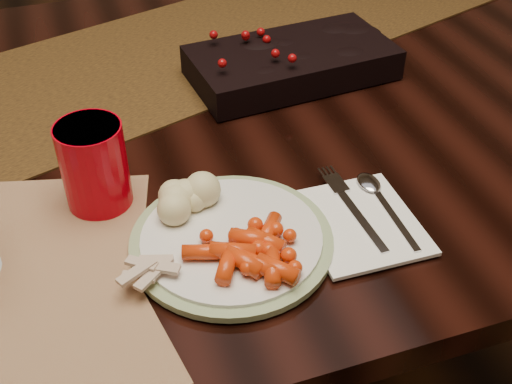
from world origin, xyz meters
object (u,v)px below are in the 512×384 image
object	(u,v)px
centerpiece	(292,58)
baby_carrots	(256,255)
red_cup	(94,165)
dining_table	(195,282)
dinner_plate	(232,239)
mashed_potatoes	(186,196)
turkey_shreds	(147,268)
napkin	(359,223)

from	to	relation	value
centerpiece	baby_carrots	size ratio (longest dim) A/B	2.70
centerpiece	red_cup	world-z (taller)	red_cup
dining_table	dinner_plate	distance (m)	0.49
mashed_potatoes	red_cup	size ratio (longest dim) A/B	0.72
centerpiece	turkey_shreds	distance (m)	0.50
baby_carrots	turkey_shreds	bearing A→B (deg)	169.16
red_cup	dinner_plate	bearing A→B (deg)	-43.70
dinner_plate	red_cup	distance (m)	0.19
baby_carrots	mashed_potatoes	size ratio (longest dim) A/B	1.50
centerpiece	baby_carrots	bearing A→B (deg)	-116.08
dining_table	turkey_shreds	size ratio (longest dim) A/B	28.08
centerpiece	dinner_plate	size ratio (longest dim) A/B	1.37
mashed_potatoes	red_cup	distance (m)	0.12
red_cup	napkin	bearing A→B (deg)	-26.53
dinner_plate	napkin	xyz separation A→B (m)	(0.16, -0.02, -0.00)
baby_carrots	red_cup	bearing A→B (deg)	129.19
centerpiece	napkin	size ratio (longest dim) A/B	2.09
baby_carrots	dining_table	bearing A→B (deg)	90.47
mashed_potatoes	napkin	xyz separation A→B (m)	(0.20, -0.08, -0.03)
centerpiece	dinner_plate	bearing A→B (deg)	-120.77
red_cup	mashed_potatoes	bearing A→B (deg)	-35.96
dining_table	red_cup	distance (m)	0.49
napkin	centerpiece	bearing A→B (deg)	82.67
baby_carrots	napkin	xyz separation A→B (m)	(0.15, 0.03, -0.02)
dinner_plate	turkey_shreds	world-z (taller)	turkey_shreds
red_cup	centerpiece	bearing A→B (deg)	33.18
centerpiece	mashed_potatoes	bearing A→B (deg)	-130.18
baby_carrots	centerpiece	bearing A→B (deg)	63.92
baby_carrots	turkey_shreds	xyz separation A→B (m)	(-0.12, 0.02, -0.00)
centerpiece	napkin	bearing A→B (deg)	-98.29
centerpiece	dinner_plate	distance (m)	0.41
centerpiece	mashed_potatoes	world-z (taller)	centerpiece
turkey_shreds	dinner_plate	bearing A→B (deg)	15.84
dinner_plate	napkin	size ratio (longest dim) A/B	1.52
centerpiece	red_cup	size ratio (longest dim) A/B	2.93
dining_table	centerpiece	xyz separation A→B (m)	(0.20, 0.05, 0.41)
centerpiece	red_cup	bearing A→B (deg)	-146.82
dinner_plate	dining_table	bearing A→B (deg)	88.21
baby_carrots	turkey_shreds	world-z (taller)	baby_carrots
mashed_potatoes	red_cup	bearing A→B (deg)	144.04
napkin	red_cup	size ratio (longest dim) A/B	1.40
turkey_shreds	napkin	bearing A→B (deg)	2.72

